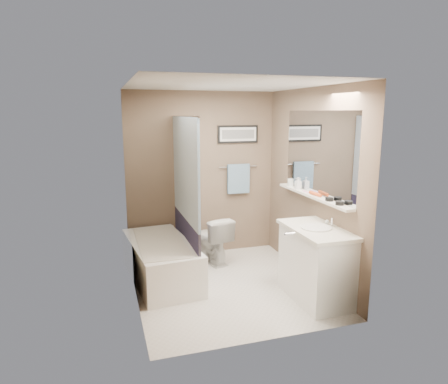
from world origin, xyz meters
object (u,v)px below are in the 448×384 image
object	(u,v)px
candle_bowl_near	(340,203)
candle_bowl_far	(329,199)
glass_jar	(291,182)
soap_bottle	(298,183)
bathtub	(161,261)
vanity	(316,265)
toilet	(213,239)
hair_brush_front	(315,194)

from	to	relation	value
candle_bowl_near	candle_bowl_far	size ratio (longest dim) A/B	1.00
glass_jar	soap_bottle	xyz separation A→B (m)	(0.00, -0.22, 0.03)
bathtub	vanity	size ratio (longest dim) A/B	1.67
candle_bowl_near	glass_jar	bearing A→B (deg)	90.00
toilet	vanity	bearing A→B (deg)	106.78
hair_brush_front	soap_bottle	size ratio (longest dim) A/B	1.44
hair_brush_front	glass_jar	bearing A→B (deg)	90.00
bathtub	candle_bowl_far	distance (m)	2.21
candle_bowl_near	soap_bottle	world-z (taller)	soap_bottle
bathtub	vanity	xyz separation A→B (m)	(1.60, -1.05, 0.15)
bathtub	hair_brush_front	world-z (taller)	hair_brush_front
candle_bowl_far	glass_jar	world-z (taller)	glass_jar
glass_jar	hair_brush_front	bearing A→B (deg)	-90.00
vanity	glass_jar	world-z (taller)	glass_jar
candle_bowl_near	soap_bottle	distance (m)	0.96
vanity	soap_bottle	xyz separation A→B (m)	(0.19, 0.84, 0.79)
toilet	vanity	distance (m)	1.67
vanity	candle_bowl_near	world-z (taller)	candle_bowl_near
vanity	hair_brush_front	world-z (taller)	hair_brush_front
vanity	hair_brush_front	size ratio (longest dim) A/B	4.09
candle_bowl_far	hair_brush_front	xyz separation A→B (m)	(0.00, 0.31, 0.00)
bathtub	candle_bowl_near	size ratio (longest dim) A/B	16.67
bathtub	soap_bottle	distance (m)	2.03
vanity	glass_jar	size ratio (longest dim) A/B	9.00
candle_bowl_far	soap_bottle	distance (m)	0.75
glass_jar	candle_bowl_near	bearing A→B (deg)	-90.00
candle_bowl_far	toilet	bearing A→B (deg)	125.98
bathtub	soap_bottle	bearing A→B (deg)	-12.88
toilet	candle_bowl_far	size ratio (longest dim) A/B	7.43
bathtub	toilet	xyz separation A→B (m)	(0.79, 0.41, 0.08)
candle_bowl_near	hair_brush_front	distance (m)	0.51
soap_bottle	vanity	bearing A→B (deg)	-102.44
vanity	soap_bottle	world-z (taller)	soap_bottle
candle_bowl_near	glass_jar	world-z (taller)	glass_jar
soap_bottle	glass_jar	bearing A→B (deg)	90.00
candle_bowl_far	soap_bottle	size ratio (longest dim) A/B	0.59
bathtub	toilet	bearing A→B (deg)	21.12
bathtub	soap_bottle	xyz separation A→B (m)	(1.79, -0.21, 0.94)
soap_bottle	bathtub	bearing A→B (deg)	173.41
candle_bowl_far	bathtub	bearing A→B (deg)	151.86
toilet	candle_bowl_far	xyz separation A→B (m)	(0.99, -1.37, 0.80)
candle_bowl_near	soap_bottle	bearing A→B (deg)	90.00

